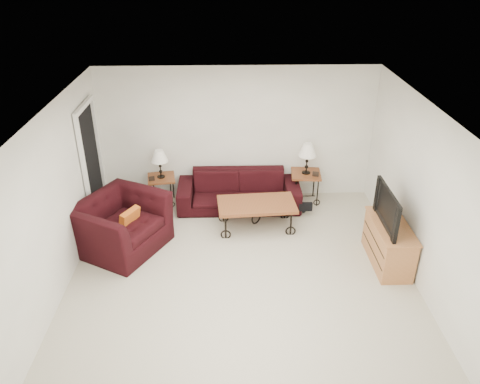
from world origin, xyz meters
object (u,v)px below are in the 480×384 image
lamp_right (307,159)px  lamp_left (160,164)px  tv_stand (388,244)px  coffee_table (256,215)px  sofa (239,191)px  side_table_left (162,190)px  television (393,208)px  side_table_right (305,187)px  armchair (121,224)px  backpack (305,201)px

lamp_right → lamp_left: bearing=180.0°
lamp_right → tv_stand: 2.26m
lamp_left → coffee_table: bearing=-28.8°
sofa → tv_stand: size_ratio=2.00×
side_table_left → lamp_right: bearing=-0.0°
lamp_left → television: (3.62, -1.98, 0.15)m
lamp_left → lamp_right: (2.68, -0.00, 0.07)m
side_table_right → tv_stand: (0.97, -1.98, 0.04)m
sofa → television: bearing=-39.3°
coffee_table → armchair: bearing=-166.6°
side_table_left → lamp_right: size_ratio=0.92×
side_table_left → coffee_table: side_table_left is taller
side_table_right → backpack: side_table_right is taller
coffee_table → backpack: coffee_table is taller
side_table_right → tv_stand: tv_stand is taller
lamp_left → coffee_table: 2.03m
side_table_right → sofa: bearing=-171.8°
side_table_left → coffee_table: 1.95m
sofa → armchair: bearing=-146.0°
side_table_right → television: (0.95, -1.98, 0.66)m
lamp_left → coffee_table: lamp_left is taller
backpack → lamp_left: bearing=-165.1°
armchair → tv_stand: armchair is taller
side_table_left → backpack: 2.64m
tv_stand → side_table_right: bearing=116.0°
coffee_table → backpack: 1.02m
tv_stand → backpack: size_ratio=2.32×
lamp_right → backpack: bearing=-99.1°
side_table_right → lamp_right: size_ratio=1.00×
television → side_table_right: bearing=-154.4°
sofa → backpack: (1.18, -0.27, -0.08)m
sofa → coffee_table: size_ratio=1.71×
sofa → tv_stand: tv_stand is taller
lamp_right → television: size_ratio=0.58×
sofa → side_table_left: 1.44m
sofa → coffee_table: bearing=-69.7°
coffee_table → backpack: (0.90, 0.49, -0.00)m
side_table_right → backpack: 0.46m
side_table_left → sofa: bearing=-7.2°
lamp_left → tv_stand: lamp_left is taller
side_table_right → coffee_table: bearing=-135.9°
lamp_left → lamp_right: lamp_right is taller
side_table_left → backpack: side_table_left is taller
television → coffee_table: bearing=-118.4°
lamp_left → lamp_right: size_ratio=0.92×
television → backpack: 1.97m
television → armchair: bearing=-97.2°
side_table_right → tv_stand: bearing=-64.0°
sofa → coffee_table: sofa is taller
lamp_right → tv_stand: lamp_right is taller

